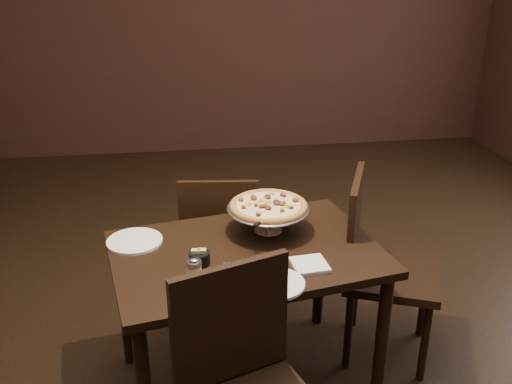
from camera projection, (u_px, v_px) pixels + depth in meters
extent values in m
cube|color=black|center=(191.00, 8.00, 5.33)|extent=(6.00, 0.02, 2.80)
cube|color=black|center=(246.00, 254.00, 2.48)|extent=(1.27, 0.96, 0.04)
cylinder|color=black|center=(382.00, 341.00, 2.49)|extent=(0.06, 0.06, 0.68)
cylinder|color=black|center=(125.00, 304.00, 2.75)|extent=(0.06, 0.06, 0.68)
cylinder|color=black|center=(320.00, 269.00, 3.05)|extent=(0.06, 0.06, 0.68)
cylinder|color=#BABAC2|center=(268.00, 231.00, 2.63)|extent=(0.13, 0.13, 0.01)
cylinder|color=#BABAC2|center=(268.00, 220.00, 2.61)|extent=(0.03, 0.03, 0.10)
cylinder|color=#BABAC2|center=(268.00, 209.00, 2.59)|extent=(0.09, 0.09, 0.01)
cylinder|color=#9F9FA4|center=(268.00, 208.00, 2.58)|extent=(0.37, 0.37, 0.01)
torus|color=#9F9FA4|center=(268.00, 208.00, 2.58)|extent=(0.38, 0.38, 0.01)
cylinder|color=#9F662F|center=(268.00, 207.00, 2.58)|extent=(0.35, 0.35, 0.01)
torus|color=#9F662F|center=(268.00, 206.00, 2.58)|extent=(0.36, 0.36, 0.03)
cylinder|color=tan|center=(268.00, 205.00, 2.58)|extent=(0.30, 0.30, 0.01)
cylinder|color=#F3EBBD|center=(194.00, 274.00, 2.22)|extent=(0.06, 0.06, 0.08)
cylinder|color=#BABAC2|center=(194.00, 263.00, 2.20)|extent=(0.06, 0.06, 0.02)
ellipsoid|color=#BABAC2|center=(194.00, 260.00, 2.19)|extent=(0.03, 0.03, 0.01)
cylinder|color=maroon|center=(230.00, 275.00, 2.22)|extent=(0.05, 0.05, 0.07)
cylinder|color=#BABAC2|center=(229.00, 266.00, 2.20)|extent=(0.05, 0.05, 0.02)
ellipsoid|color=#BABAC2|center=(229.00, 263.00, 2.20)|extent=(0.03, 0.03, 0.01)
cylinder|color=black|center=(199.00, 258.00, 2.35)|extent=(0.09, 0.09, 0.05)
cube|color=#CEB977|center=(196.00, 256.00, 2.35)|extent=(0.04, 0.03, 0.06)
cube|color=#CEB977|center=(202.00, 255.00, 2.35)|extent=(0.04, 0.03, 0.06)
cube|color=white|center=(310.00, 265.00, 2.34)|extent=(0.15, 0.15, 0.02)
cylinder|color=white|center=(135.00, 241.00, 2.53)|extent=(0.25, 0.25, 0.01)
cylinder|color=white|center=(275.00, 284.00, 2.21)|extent=(0.23, 0.23, 0.01)
cone|color=#BABAC2|center=(261.00, 223.00, 2.44)|extent=(0.14, 0.14, 0.00)
cylinder|color=black|center=(261.00, 222.00, 2.44)|extent=(0.08, 0.09, 0.02)
cube|color=black|center=(221.00, 244.00, 3.15)|extent=(0.45, 0.45, 0.04)
cube|color=black|center=(219.00, 220.00, 2.89)|extent=(0.40, 0.07, 0.42)
cylinder|color=black|center=(250.00, 263.00, 3.39)|extent=(0.03, 0.03, 0.39)
cylinder|color=black|center=(195.00, 263.00, 3.38)|extent=(0.03, 0.03, 0.39)
cylinder|color=black|center=(251.00, 293.00, 3.09)|extent=(0.03, 0.03, 0.39)
cylinder|color=black|center=(191.00, 294.00, 3.08)|extent=(0.03, 0.03, 0.39)
cube|color=black|center=(231.00, 322.00, 2.00)|extent=(0.43, 0.18, 0.46)
cube|color=black|center=(392.00, 275.00, 2.78)|extent=(0.58, 0.58, 0.04)
cube|color=black|center=(355.00, 222.00, 2.72)|extent=(0.20, 0.42, 0.46)
cylinder|color=black|center=(425.00, 342.00, 2.68)|extent=(0.04, 0.04, 0.43)
cylinder|color=black|center=(424.00, 300.00, 2.99)|extent=(0.04, 0.04, 0.43)
cylinder|color=black|center=(348.00, 331.00, 2.76)|extent=(0.04, 0.04, 0.43)
cylinder|color=black|center=(355.00, 291.00, 3.07)|extent=(0.04, 0.04, 0.43)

